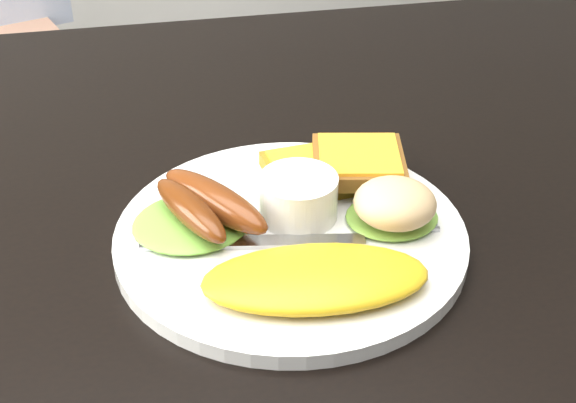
# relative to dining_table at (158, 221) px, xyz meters

# --- Properties ---
(dining_table) EXTENTS (1.20, 0.80, 0.04)m
(dining_table) POSITION_rel_dining_table_xyz_m (0.00, 0.00, 0.00)
(dining_table) COLOR black
(dining_table) RESTS_ON ground
(plate) EXTENTS (0.27, 0.27, 0.01)m
(plate) POSITION_rel_dining_table_xyz_m (0.10, -0.08, 0.03)
(plate) COLOR white
(plate) RESTS_ON dining_table
(lettuce_left) EXTENTS (0.10, 0.09, 0.01)m
(lettuce_left) POSITION_rel_dining_table_xyz_m (0.03, -0.06, 0.04)
(lettuce_left) COLOR #47902C
(lettuce_left) RESTS_ON plate
(lettuce_right) EXTENTS (0.07, 0.07, 0.01)m
(lettuce_right) POSITION_rel_dining_table_xyz_m (0.18, -0.08, 0.04)
(lettuce_right) COLOR #598B2E
(lettuce_right) RESTS_ON plate
(omelette) EXTENTS (0.16, 0.09, 0.02)m
(omelette) POSITION_rel_dining_table_xyz_m (0.10, -0.15, 0.04)
(omelette) COLOR #FFA90C
(omelette) RESTS_ON plate
(sausage_a) EXTENTS (0.06, 0.10, 0.02)m
(sausage_a) POSITION_rel_dining_table_xyz_m (0.02, -0.07, 0.05)
(sausage_a) COLOR #612B11
(sausage_a) RESTS_ON lettuce_left
(sausage_b) EXTENTS (0.09, 0.11, 0.03)m
(sausage_b) POSITION_rel_dining_table_xyz_m (0.04, -0.06, 0.05)
(sausage_b) COLOR brown
(sausage_b) RESTS_ON lettuce_left
(ramekin) EXTENTS (0.08, 0.08, 0.04)m
(ramekin) POSITION_rel_dining_table_xyz_m (0.11, -0.06, 0.05)
(ramekin) COLOR white
(ramekin) RESTS_ON plate
(toast_a) EXTENTS (0.08, 0.08, 0.01)m
(toast_a) POSITION_rel_dining_table_xyz_m (0.13, -0.01, 0.04)
(toast_a) COLOR olive
(toast_a) RESTS_ON plate
(toast_b) EXTENTS (0.09, 0.09, 0.01)m
(toast_b) POSITION_rel_dining_table_xyz_m (0.17, -0.02, 0.05)
(toast_b) COLOR brown
(toast_b) RESTS_ON toast_a
(potato_salad) EXTENTS (0.08, 0.07, 0.03)m
(potato_salad) POSITION_rel_dining_table_xyz_m (0.18, -0.09, 0.06)
(potato_salad) COLOR beige
(potato_salad) RESTS_ON lettuce_right
(fork) EXTENTS (0.17, 0.04, 0.00)m
(fork) POSITION_rel_dining_table_xyz_m (0.07, -0.09, 0.03)
(fork) COLOR #ADAFB7
(fork) RESTS_ON plate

